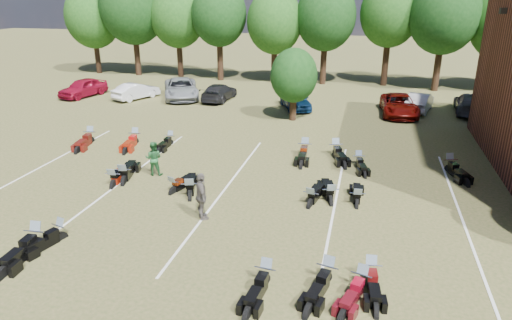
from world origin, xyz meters
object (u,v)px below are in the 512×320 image
(car_4, at_px, (295,99))
(motorcycle_14, at_px, (91,143))
(person_grey, at_px, (201,196))
(car_0, at_px, (83,88))
(person_green, at_px, (154,158))
(motorcycle_3, at_px, (265,285))
(motorcycle_7, at_px, (114,187))

(car_4, xyz_separation_m, motorcycle_14, (-10.42, -11.16, -0.73))
(car_4, relative_size, person_grey, 2.21)
(car_0, xyz_separation_m, person_green, (13.60, -14.63, 0.09))
(person_green, height_order, person_grey, person_grey)
(motorcycle_3, distance_m, motorcycle_14, 17.20)
(car_0, height_order, person_grey, person_grey)
(car_4, relative_size, motorcycle_3, 1.94)
(person_green, xyz_separation_m, motorcycle_14, (-5.91, 3.66, -0.85))
(person_grey, distance_m, motorcycle_3, 5.06)
(car_0, xyz_separation_m, motorcycle_14, (7.69, -10.97, -0.76))
(person_green, xyz_separation_m, motorcycle_3, (7.26, -7.41, -0.85))
(car_0, xyz_separation_m, motorcycle_7, (12.41, -16.46, -0.76))
(car_4, xyz_separation_m, person_grey, (-0.65, -18.61, 0.24))
(car_0, distance_m, person_grey, 25.39)
(motorcycle_3, distance_m, motorcycle_7, 10.14)
(motorcycle_3, xyz_separation_m, motorcycle_14, (-13.17, 11.07, 0.00))
(person_grey, height_order, motorcycle_14, person_grey)
(person_green, xyz_separation_m, motorcycle_7, (-1.20, -1.82, -0.85))
(person_grey, bearing_deg, motorcycle_14, 20.77)
(motorcycle_3, bearing_deg, person_grey, 138.51)
(motorcycle_7, relative_size, motorcycle_14, 0.94)
(car_0, height_order, person_green, person_green)
(person_grey, relative_size, motorcycle_7, 0.84)
(person_green, relative_size, motorcycle_14, 0.69)
(motorcycle_3, relative_size, motorcycle_7, 0.95)
(motorcycle_3, height_order, motorcycle_7, motorcycle_7)
(person_grey, bearing_deg, motorcycle_3, -168.89)
(motorcycle_3, relative_size, motorcycle_14, 0.90)
(car_0, distance_m, motorcycle_3, 30.36)
(car_0, relative_size, motorcycle_7, 1.93)
(car_4, xyz_separation_m, motorcycle_3, (2.74, -22.24, -0.73))
(motorcycle_14, bearing_deg, car_4, 37.22)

